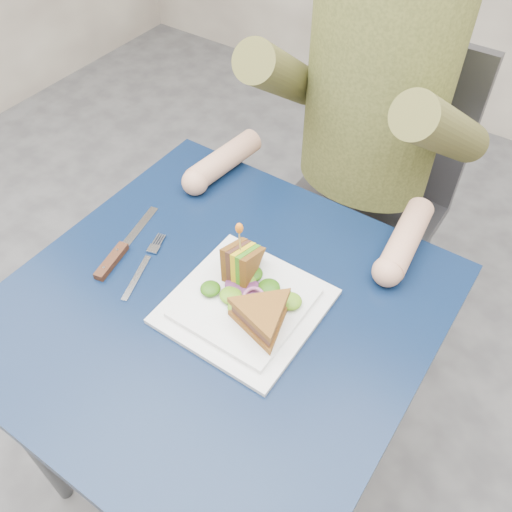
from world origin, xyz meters
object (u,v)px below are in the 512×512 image
Objects in this scene: sandwich_upright at (240,264)px; table at (218,330)px; fork at (143,267)px; knife at (117,254)px; diner at (377,75)px; plate at (245,305)px; sandwich_flat at (263,316)px; chair at (372,179)px.

table is at bearing -94.89° from sandwich_upright.
knife reaches higher than fork.
fork is (-0.17, -0.01, 0.08)m from table.
knife is (-0.24, -0.62, -0.18)m from diner.
knife is at bearing -174.83° from fork.
plate is 1.48× the size of fork.
plate is at bearing 7.82° from knife.
table is at bearing 2.30° from fork.
table is at bearing -179.24° from sandwich_flat.
sandwich_upright is at bearing 85.11° from table.
chair is 0.79m from knife.
table is 3.41× the size of knife.
table is 2.88× the size of plate.
sandwich_flat is at bearing -80.40° from diner.
sandwich_upright is 0.55× the size of knife.
plate is at bearing 29.05° from table.
diner is 0.61m from plate.
table is 0.81× the size of chair.
plate is 2.15× the size of sandwich_upright.
chair is at bearing 98.12° from sandwich_flat.
diner is 4.69× the size of sandwich_flat.
sandwich_flat is 1.31× the size of sandwich_upright.
knife is (-0.24, -0.08, -0.05)m from sandwich_upright.
sandwich_flat reaches higher than table.
diner reaches higher than sandwich_upright.
chair reaches higher than fork.
table is 0.25m from knife.
plate is at bearing 155.56° from sandwich_flat.
chair is 0.69m from sandwich_upright.
knife is (-0.06, -0.01, 0.00)m from fork.
chair is at bearing 76.51° from fork.
sandwich_flat is 0.34m from knife.
fork is (-0.22, -0.03, -0.01)m from plate.
sandwich_upright reaches higher than sandwich_flat.
sandwich_flat reaches higher than plate.
knife is (-0.28, -0.04, -0.00)m from plate.
chair is 7.70× the size of sandwich_upright.
sandwich_flat is at bearing -81.88° from chair.
diner is 4.25× the size of fork.
plate is (0.05, 0.03, 0.09)m from table.
sandwich_upright is at bearing 23.50° from fork.
fork is at bearing -156.50° from sandwich_upright.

